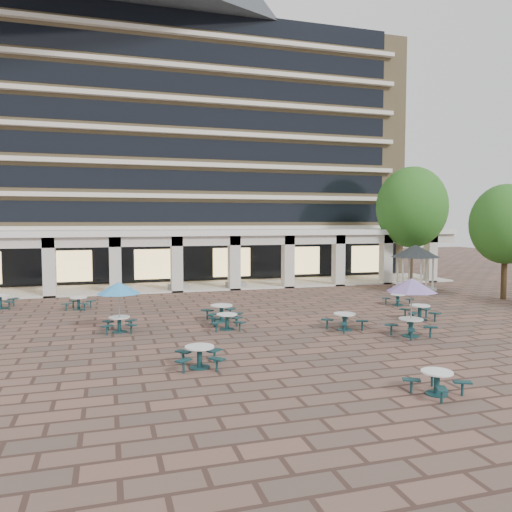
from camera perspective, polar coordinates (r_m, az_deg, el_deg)
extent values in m
plane|color=brown|center=(24.65, -0.23, -7.83)|extent=(120.00, 120.00, 0.00)
cube|color=#8D7750|center=(49.48, -8.74, 10.85)|extent=(40.00, 15.00, 22.00)
cube|color=beige|center=(41.46, -7.17, 3.20)|extent=(36.80, 0.50, 0.35)
cube|color=black|center=(41.69, -7.24, 4.99)|extent=(35.20, 0.05, 1.60)
cube|color=beige|center=(41.51, -7.20, 6.79)|extent=(36.80, 0.50, 0.35)
cube|color=black|center=(41.82, -7.27, 8.56)|extent=(35.20, 0.05, 1.60)
cube|color=beige|center=(41.72, -7.23, 10.36)|extent=(36.80, 0.50, 0.35)
cube|color=black|center=(42.11, -7.30, 12.08)|extent=(35.20, 0.05, 1.60)
cube|color=beige|center=(42.09, -7.27, 13.88)|extent=(36.80, 0.50, 0.35)
cube|color=black|center=(42.55, -7.33, 15.55)|extent=(35.20, 0.05, 1.60)
cube|color=beige|center=(42.61, -7.30, 17.33)|extent=(36.80, 0.50, 0.35)
cube|color=black|center=(43.15, -7.37, 18.94)|extent=(35.20, 0.05, 1.60)
cube|color=beige|center=(43.29, -7.33, 20.68)|extent=(36.80, 0.50, 0.35)
cube|color=black|center=(43.89, -7.40, 22.22)|extent=(35.20, 0.05, 1.60)
cube|color=beige|center=(44.10, -7.36, 23.91)|extent=(36.80, 0.50, 0.35)
cube|color=black|center=(44.78, -7.43, 25.38)|extent=(35.20, 0.05, 1.60)
cube|color=white|center=(38.76, -6.50, 2.71)|extent=(42.00, 6.60, 0.40)
cube|color=beige|center=(35.97, -5.69, 1.90)|extent=(42.00, 0.30, 0.90)
cube|color=black|center=(41.54, -7.13, -0.53)|extent=(38.00, 0.15, 3.20)
cube|color=beige|center=(39.07, -6.45, -3.37)|extent=(42.00, 6.00, 0.12)
cube|color=beige|center=(35.88, -22.55, -1.19)|extent=(0.80, 0.80, 4.00)
cube|color=beige|center=(35.68, -15.79, -1.06)|extent=(0.80, 0.80, 4.00)
cube|color=beige|center=(35.99, -9.05, -0.92)|extent=(0.80, 0.80, 4.00)
cube|color=beige|center=(36.77, -2.52, -0.77)|extent=(0.80, 0.80, 4.00)
cube|color=beige|center=(38.02, 3.67, -0.62)|extent=(0.80, 0.80, 4.00)
cube|color=beige|center=(39.68, 9.40, -0.47)|extent=(0.80, 0.80, 4.00)
cube|color=beige|center=(41.70, 14.62, -0.33)|extent=(0.80, 0.80, 4.00)
cube|color=beige|center=(44.03, 19.32, -0.20)|extent=(0.80, 0.80, 4.00)
cube|color=#FFD88C|center=(40.94, -20.46, -1.09)|extent=(3.20, 0.08, 2.40)
cube|color=#FFD88C|center=(41.00, -11.50, -0.91)|extent=(3.20, 0.08, 2.40)
cube|color=#FFD88C|center=(42.05, -2.79, -0.72)|extent=(3.20, 0.08, 2.40)
cube|color=#FFD88C|center=(44.01, 5.33, -0.52)|extent=(3.20, 0.08, 2.40)
cube|color=#FFD88C|center=(46.78, 12.62, -0.33)|extent=(3.20, 0.08, 2.40)
cylinder|color=#13373B|center=(16.01, 19.93, -14.58)|extent=(0.64, 0.64, 0.04)
cylinder|color=#13373B|center=(15.92, 19.95, -13.61)|extent=(0.16, 0.16, 0.60)
cylinder|color=white|center=(15.82, 19.98, -12.35)|extent=(0.91, 0.91, 0.05)
cube|color=#13373B|center=(16.56, 19.49, -12.55)|extent=(0.45, 0.56, 0.05)
cylinder|color=#13373B|center=(16.62, 19.47, -13.24)|extent=(0.07, 0.07, 0.38)
cube|color=#13373B|center=(15.78, 17.34, -13.34)|extent=(0.56, 0.45, 0.05)
cylinder|color=#13373B|center=(15.84, 17.33, -14.07)|extent=(0.07, 0.07, 0.38)
cube|color=#13373B|center=(15.23, 20.48, -14.05)|extent=(0.45, 0.56, 0.05)
cylinder|color=#13373B|center=(15.29, 20.46, -14.80)|extent=(0.07, 0.07, 0.38)
cube|color=#13373B|center=(16.04, 22.53, -13.17)|extent=(0.56, 0.45, 0.05)
cylinder|color=#13373B|center=(16.10, 22.51, -13.89)|extent=(0.07, 0.07, 0.38)
cylinder|color=#13373B|center=(23.82, 10.08, -8.26)|extent=(0.72, 0.72, 0.04)
cylinder|color=#13373B|center=(23.76, 10.09, -7.51)|extent=(0.19, 0.19, 0.68)
cylinder|color=white|center=(23.68, 10.10, -6.53)|extent=(1.03, 1.03, 0.05)
cube|color=#13373B|center=(24.53, 10.16, -6.88)|extent=(0.52, 0.64, 0.05)
cylinder|color=#13373B|center=(24.57, 10.15, -7.42)|extent=(0.08, 0.08, 0.43)
cube|color=#13373B|center=(23.77, 8.14, -7.20)|extent=(0.64, 0.52, 0.05)
cylinder|color=#13373B|center=(23.82, 8.14, -7.76)|extent=(0.08, 0.08, 0.43)
cube|color=#13373B|center=(22.95, 10.03, -7.63)|extent=(0.52, 0.64, 0.05)
cylinder|color=#13373B|center=(23.00, 10.02, -8.21)|extent=(0.08, 0.08, 0.43)
cube|color=#13373B|center=(23.73, 12.05, -7.27)|extent=(0.64, 0.52, 0.05)
cylinder|color=#13373B|center=(23.77, 12.04, -7.83)|extent=(0.08, 0.08, 0.43)
cylinder|color=#13373B|center=(23.83, -15.33, -8.34)|extent=(0.66, 0.66, 0.04)
cylinder|color=#13373B|center=(23.77, -15.35, -7.65)|extent=(0.17, 0.17, 0.62)
cylinder|color=white|center=(23.70, -15.36, -6.76)|extent=(0.94, 0.94, 0.05)
cube|color=#13373B|center=(24.25, -14.07, -7.15)|extent=(0.56, 0.54, 0.05)
cylinder|color=#13373B|center=(24.29, -14.07, -7.65)|extent=(0.08, 0.08, 0.40)
cube|color=#13373B|center=(24.29, -16.55, -7.18)|extent=(0.54, 0.56, 0.05)
cylinder|color=#13373B|center=(24.33, -16.54, -7.68)|extent=(0.08, 0.08, 0.40)
cube|color=#13373B|center=(23.27, -16.68, -7.67)|extent=(0.56, 0.54, 0.05)
cylinder|color=#13373B|center=(23.31, -16.67, -8.20)|extent=(0.08, 0.08, 0.40)
cube|color=#13373B|center=(23.23, -14.09, -7.64)|extent=(0.54, 0.56, 0.05)
cylinder|color=#13373B|center=(23.27, -14.09, -8.17)|extent=(0.08, 0.08, 0.40)
cylinder|color=gray|center=(23.62, -15.38, -5.70)|extent=(0.05, 0.05, 2.27)
cone|color=#3791D6|center=(23.49, -15.42, -3.54)|extent=(1.98, 1.98, 0.52)
cylinder|color=#13373B|center=(17.74, -6.46, -12.52)|extent=(0.70, 0.70, 0.04)
cylinder|color=#13373B|center=(17.65, -6.46, -11.55)|extent=(0.18, 0.18, 0.66)
cylinder|color=white|center=(17.55, -6.47, -10.28)|extent=(1.01, 1.01, 0.05)
cube|color=#13373B|center=(18.19, -4.77, -10.71)|extent=(0.61, 0.56, 0.05)
cylinder|color=#13373B|center=(18.25, -4.76, -11.41)|extent=(0.08, 0.08, 0.42)
cube|color=#13373B|center=(18.14, -8.33, -10.77)|extent=(0.56, 0.61, 0.05)
cylinder|color=#13373B|center=(18.20, -8.32, -11.47)|extent=(0.08, 0.08, 0.42)
cube|color=#13373B|center=(17.07, -8.29, -11.72)|extent=(0.61, 0.56, 0.05)
cylinder|color=#13373B|center=(17.14, -8.28, -12.46)|extent=(0.08, 0.08, 0.42)
cube|color=#13373B|center=(17.12, -4.49, -11.64)|extent=(0.56, 0.61, 0.05)
cylinder|color=#13373B|center=(17.18, -4.48, -12.39)|extent=(0.08, 0.08, 0.42)
cylinder|color=#13373B|center=(23.22, 17.25, -8.70)|extent=(0.74, 0.74, 0.04)
cylinder|color=#13373B|center=(23.15, 17.26, -7.92)|extent=(0.19, 0.19, 0.69)
cylinder|color=white|center=(23.07, 17.28, -6.89)|extent=(1.05, 1.05, 0.05)
cube|color=#13373B|center=(23.93, 17.21, -7.25)|extent=(0.56, 0.65, 0.05)
cylinder|color=#13373B|center=(23.98, 17.20, -7.81)|extent=(0.08, 0.08, 0.44)
cube|color=#13373B|center=(23.12, 15.22, -7.60)|extent=(0.65, 0.56, 0.05)
cylinder|color=#13373B|center=(23.17, 15.21, -8.19)|extent=(0.08, 0.08, 0.44)
cube|color=#13373B|center=(22.32, 17.33, -8.06)|extent=(0.56, 0.65, 0.05)
cylinder|color=#13373B|center=(22.38, 17.31, -8.66)|extent=(0.08, 0.08, 0.44)
cube|color=#13373B|center=(23.17, 19.31, -7.66)|extent=(0.65, 0.56, 0.05)
cylinder|color=#13373B|center=(23.22, 19.30, -8.25)|extent=(0.08, 0.08, 0.44)
cylinder|color=gray|center=(22.98, 17.31, -5.68)|extent=(0.05, 0.05, 2.52)
cone|color=#876BB1|center=(22.84, 17.36, -3.21)|extent=(2.21, 2.21, 0.58)
cylinder|color=#13373B|center=(27.10, 18.19, -6.91)|extent=(0.71, 0.71, 0.04)
cylinder|color=#13373B|center=(27.04, 18.21, -6.25)|extent=(0.18, 0.18, 0.67)
cylinder|color=white|center=(26.97, 18.23, -5.40)|extent=(1.02, 1.02, 0.05)
cube|color=#13373B|center=(27.74, 18.89, -5.78)|extent=(0.63, 0.53, 0.05)
cylinder|color=#13373B|center=(27.78, 18.88, -6.25)|extent=(0.08, 0.08, 0.43)
cube|color=#13373B|center=(27.35, 16.68, -5.87)|extent=(0.53, 0.63, 0.05)
cylinder|color=#13373B|center=(27.39, 16.67, -6.35)|extent=(0.08, 0.08, 0.43)
cube|color=#13373B|center=(26.31, 17.50, -6.27)|extent=(0.63, 0.53, 0.05)
cylinder|color=#13373B|center=(26.35, 17.49, -6.77)|extent=(0.08, 0.08, 0.43)
cube|color=#13373B|center=(26.71, 19.78, -6.17)|extent=(0.53, 0.63, 0.05)
cylinder|color=#13373B|center=(26.75, 19.77, -6.66)|extent=(0.08, 0.08, 0.43)
cylinder|color=#13373B|center=(32.54, -27.18, -5.34)|extent=(0.75, 0.75, 0.04)
cylinder|color=#13373B|center=(32.49, -27.20, -4.76)|extent=(0.19, 0.19, 0.71)
cylinder|color=white|center=(32.44, -27.23, -4.01)|extent=(1.07, 1.07, 0.05)
cube|color=#13373B|center=(32.94, -25.98, -4.40)|extent=(0.64, 0.63, 0.05)
cylinder|color=#13373B|center=(32.97, -25.97, -4.83)|extent=(0.09, 0.09, 0.45)
cube|color=#13373B|center=(31.78, -26.38, -4.71)|extent=(0.63, 0.64, 0.05)
cylinder|color=#13373B|center=(31.82, -26.37, -5.15)|extent=(0.09, 0.09, 0.45)
cylinder|color=#13373B|center=(25.50, -3.96, -7.39)|extent=(0.77, 0.77, 0.04)
cylinder|color=#13373B|center=(25.44, -3.96, -6.64)|extent=(0.20, 0.20, 0.73)
cylinder|color=white|center=(25.36, -3.97, -5.66)|extent=(1.10, 1.10, 0.06)
cube|color=#13373B|center=(26.14, -2.97, -6.07)|extent=(0.65, 0.65, 0.06)
cylinder|color=#13373B|center=(26.19, -2.96, -6.62)|extent=(0.09, 0.09, 0.46)
cube|color=#13373B|center=(25.87, -5.59, -6.19)|extent=(0.65, 0.65, 0.06)
cylinder|color=#13373B|center=(25.92, -5.59, -6.74)|extent=(0.09, 0.09, 0.46)
cube|color=#13373B|center=(24.70, -5.02, -6.68)|extent=(0.65, 0.65, 0.06)
cylinder|color=#13373B|center=(24.75, -5.01, -7.25)|extent=(0.09, 0.09, 0.46)
cube|color=#13373B|center=(24.98, -2.27, -6.54)|extent=(0.65, 0.65, 0.06)
cylinder|color=#13373B|center=(25.03, -2.27, -7.11)|extent=(0.09, 0.09, 0.46)
cylinder|color=#13373B|center=(23.61, -3.34, -8.32)|extent=(0.68, 0.68, 0.04)
cylinder|color=#13373B|center=(23.55, -3.34, -7.61)|extent=(0.17, 0.17, 0.64)
cylinder|color=white|center=(23.47, -3.34, -6.68)|extent=(0.97, 0.97, 0.05)
cube|color=#13373B|center=(24.10, -2.19, -7.07)|extent=(0.59, 0.54, 0.05)
cylinder|color=#13373B|center=(24.15, -2.18, -7.59)|extent=(0.08, 0.08, 0.41)
cube|color=#13373B|center=(24.01, -4.74, -7.13)|extent=(0.54, 0.59, 0.05)
cylinder|color=#13373B|center=(24.05, -4.74, -7.65)|extent=(0.08, 0.08, 0.41)
cube|color=#13373B|center=(22.96, -4.56, -7.64)|extent=(0.59, 0.54, 0.05)
cylinder|color=#13373B|center=(23.01, -4.55, -8.19)|extent=(0.08, 0.08, 0.41)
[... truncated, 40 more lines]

